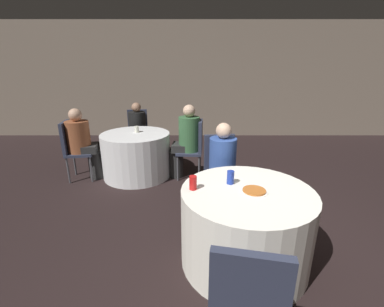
% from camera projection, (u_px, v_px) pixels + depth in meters
% --- Properties ---
extents(ground_plane, '(16.00, 16.00, 0.00)m').
position_uv_depth(ground_plane, '(260.00, 262.00, 2.40)').
color(ground_plane, black).
extents(wall_back, '(16.00, 0.06, 2.80)m').
position_uv_depth(wall_back, '(218.00, 81.00, 6.46)').
color(wall_back, gray).
rests_on(wall_back, ground_plane).
extents(table_near, '(1.16, 1.16, 0.72)m').
position_uv_depth(table_near, '(246.00, 226.00, 2.32)').
color(table_near, white).
rests_on(table_near, ground_plane).
extents(table_far, '(1.10, 1.10, 0.72)m').
position_uv_depth(table_far, '(137.00, 155.00, 4.23)').
color(table_far, white).
rests_on(table_far, ground_plane).
extents(chair_near_south, '(0.47, 0.47, 0.95)m').
position_uv_depth(chair_near_south, '(247.00, 304.00, 1.33)').
color(chair_near_south, '#2D3347').
rests_on(chair_near_south, ground_plane).
extents(chair_near_north, '(0.45, 0.45, 0.95)m').
position_uv_depth(chair_near_north, '(221.00, 166.00, 3.20)').
color(chair_near_north, '#2D3347').
rests_on(chair_near_north, ground_plane).
extents(chair_far_north, '(0.46, 0.46, 0.95)m').
position_uv_depth(chair_far_north, '(139.00, 130.00, 5.07)').
color(chair_far_north, '#2D3347').
rests_on(chair_far_north, ground_plane).
extents(chair_far_east, '(0.43, 0.43, 0.95)m').
position_uv_depth(chair_far_east, '(196.00, 144.00, 4.09)').
color(chair_far_east, '#2D3347').
rests_on(chair_far_east, ground_plane).
extents(chair_far_west, '(0.46, 0.45, 0.95)m').
position_uv_depth(chair_far_west, '(74.00, 146.00, 4.04)').
color(chair_far_west, '#2D3347').
rests_on(chair_far_west, ground_plane).
extents(person_black_shirt, '(0.36, 0.50, 1.10)m').
position_uv_depth(person_black_shirt, '(138.00, 132.00, 4.91)').
color(person_black_shirt, '#33384C').
rests_on(person_black_shirt, ground_plane).
extents(person_green_jacket, '(0.50, 0.34, 1.19)m').
position_uv_depth(person_green_jacket, '(186.00, 142.00, 4.09)').
color(person_green_jacket, '#282828').
rests_on(person_green_jacket, ground_plane).
extents(person_floral_shirt, '(0.51, 0.38, 1.14)m').
position_uv_depth(person_floral_shirt, '(84.00, 144.00, 4.05)').
color(person_floral_shirt, '#282828').
rests_on(person_floral_shirt, ground_plane).
extents(person_blue_shirt, '(0.35, 0.50, 1.13)m').
position_uv_depth(person_blue_shirt, '(224.00, 171.00, 3.03)').
color(person_blue_shirt, '#282828').
rests_on(person_blue_shirt, ground_plane).
extents(pizza_plate_near, '(0.23, 0.23, 0.02)m').
position_uv_depth(pizza_plate_near, '(255.00, 191.00, 2.18)').
color(pizza_plate_near, white).
rests_on(pizza_plate_near, table_near).
extents(soda_can_blue, '(0.07, 0.07, 0.12)m').
position_uv_depth(soda_can_blue, '(231.00, 177.00, 2.32)').
color(soda_can_blue, '#1E38A5').
rests_on(soda_can_blue, table_near).
extents(soda_can_red, '(0.07, 0.07, 0.12)m').
position_uv_depth(soda_can_red, '(194.00, 183.00, 2.21)').
color(soda_can_red, red).
rests_on(soda_can_red, table_near).
extents(cup_far, '(0.07, 0.07, 0.10)m').
position_uv_depth(cup_far, '(137.00, 129.00, 4.17)').
color(cup_far, silver).
rests_on(cup_far, table_far).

